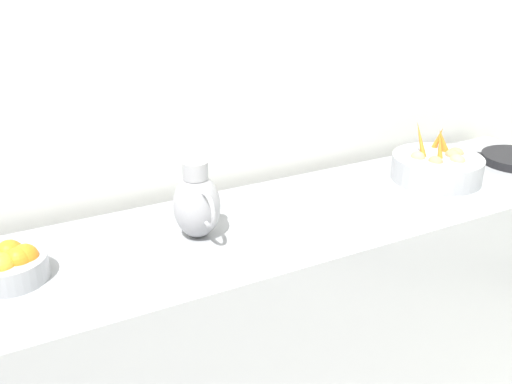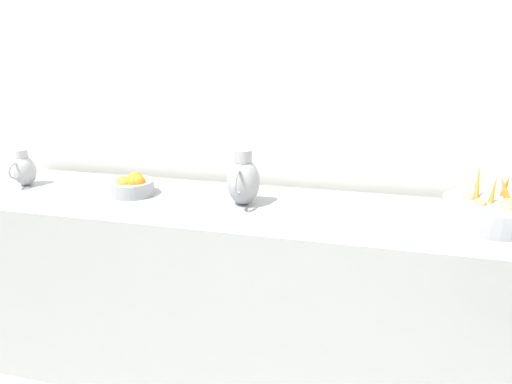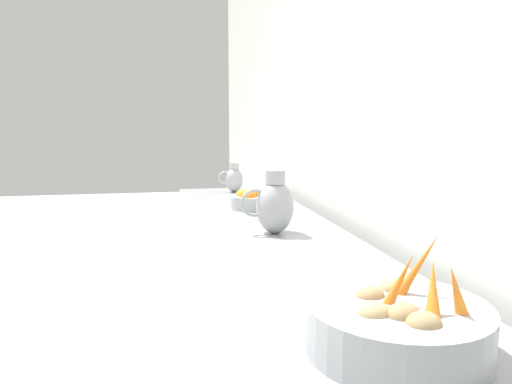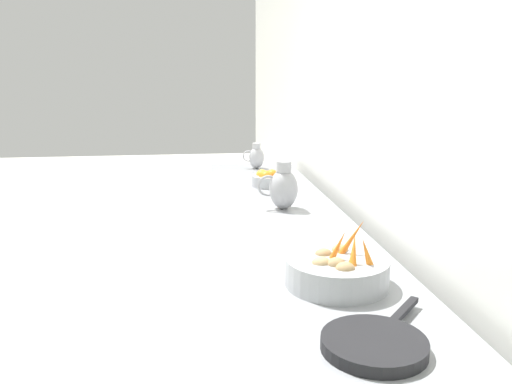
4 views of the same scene
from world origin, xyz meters
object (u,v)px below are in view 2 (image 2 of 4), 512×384
Objects in this scene: vegetable_colander at (489,212)px; metal_pitcher_short at (24,170)px; metal_pitcher_tall at (243,180)px; orange_bowl at (133,186)px.

vegetable_colander reaches higher than metal_pitcher_short.
metal_pitcher_short is (-0.01, -1.17, -0.03)m from metal_pitcher_tall.
orange_bowl is at bearing 89.24° from metal_pitcher_short.
metal_pitcher_tall reaches higher than vegetable_colander.
metal_pitcher_short is at bearing -90.48° from metal_pitcher_tall.
vegetable_colander is at bearing 90.07° from orange_bowl.
vegetable_colander is at bearing 89.84° from metal_pitcher_short.
metal_pitcher_tall is 1.17m from metal_pitcher_short.
orange_bowl is at bearing -89.93° from vegetable_colander.
metal_pitcher_tall reaches higher than orange_bowl.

